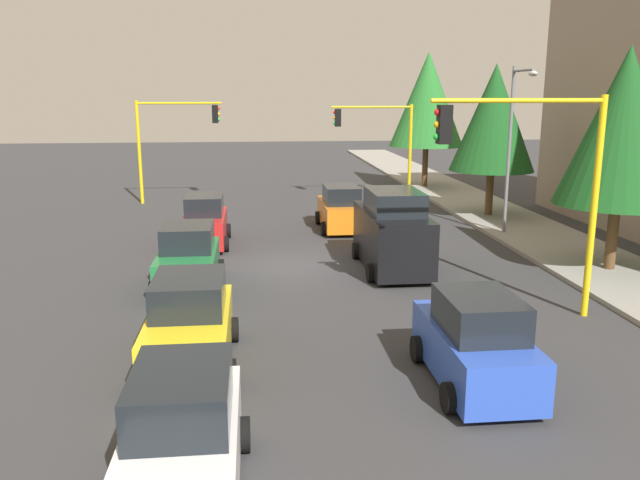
{
  "coord_description": "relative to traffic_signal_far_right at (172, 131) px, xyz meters",
  "views": [
    {
      "loc": [
        21.74,
        -1.42,
        5.92
      ],
      "look_at": [
        1.27,
        0.75,
        1.2
      ],
      "focal_mm": 35.96,
      "sensor_mm": 36.0,
      "label": 1
    }
  ],
  "objects": [
    {
      "name": "traffic_signal_far_right",
      "position": [
        0.0,
        0.0,
        0.0
      ],
      "size": [
        0.36,
        4.59,
        5.56
      ],
      "color": "yellow",
      "rests_on": "ground"
    },
    {
      "name": "traffic_signal_near_left",
      "position": [
        20.0,
        11.41,
        0.22
      ],
      "size": [
        0.36,
        4.59,
        5.89
      ],
      "color": "yellow",
      "rests_on": "ground"
    },
    {
      "name": "car_blue",
      "position": [
        23.78,
        8.75,
        -3.05
      ],
      "size": [
        3.84,
        1.97,
        1.98
      ],
      "color": "blue",
      "rests_on": "ground"
    },
    {
      "name": "car_white",
      "position": [
        27.06,
        3.14,
        -3.04
      ],
      "size": [
        4.01,
        1.96,
        1.98
      ],
      "color": "white",
      "rests_on": "ground"
    },
    {
      "name": "car_red",
      "position": [
        10.39,
        2.32,
        -3.05
      ],
      "size": [
        3.91,
        1.94,
        1.98
      ],
      "color": "red",
      "rests_on": "ground"
    },
    {
      "name": "traffic_signal_far_left",
      "position": [
        0.0,
        11.32,
        -0.15
      ],
      "size": [
        0.36,
        4.59,
        5.34
      ],
      "color": "yellow",
      "rests_on": "ground"
    },
    {
      "name": "tree_roadside_far",
      "position": [
        -4.0,
        15.18,
        1.61
      ],
      "size": [
        4.61,
        4.61,
        8.44
      ],
      "color": "brown",
      "rests_on": "ground"
    },
    {
      "name": "car_orange",
      "position": [
        8.02,
        8.12,
        -3.04
      ],
      "size": [
        4.01,
        1.99,
        1.98
      ],
      "color": "orange",
      "rests_on": "ground"
    },
    {
      "name": "car_yellow",
      "position": [
        22.09,
        2.8,
        -3.04
      ],
      "size": [
        4.08,
        2.07,
        1.98
      ],
      "color": "yellow",
      "rests_on": "ground"
    },
    {
      "name": "ground_plane",
      "position": [
        14.0,
        5.68,
        -3.94
      ],
      "size": [
        120.0,
        120.0,
        0.0
      ],
      "primitive_type": "plane",
      "color": "#353538"
    },
    {
      "name": "car_green",
      "position": [
        16.28,
        2.22,
        -3.04
      ],
      "size": [
        3.79,
        2.05,
        1.98
      ],
      "color": "#1E7238",
      "rests_on": "ground"
    },
    {
      "name": "lane_arrow_near",
      "position": [
        25.51,
        2.68,
        -3.94
      ],
      "size": [
        2.4,
        1.1,
        1.1
      ],
      "color": "silver",
      "rests_on": "ground"
    },
    {
      "name": "street_lamp_curbside",
      "position": [
        10.39,
        14.88,
        0.41
      ],
      "size": [
        2.15,
        0.28,
        7.0
      ],
      "color": "slate",
      "rests_on": "ground"
    },
    {
      "name": "tree_roadside_mid",
      "position": [
        6.0,
        15.68,
        0.84
      ],
      "size": [
        4.0,
        4.0,
        7.3
      ],
      "color": "brown",
      "rests_on": "ground"
    },
    {
      "name": "tree_roadside_near",
      "position": [
        16.0,
        16.18,
        0.93
      ],
      "size": [
        4.07,
        4.07,
        7.43
      ],
      "color": "brown",
      "rests_on": "ground"
    },
    {
      "name": "sidewalk_kerb",
      "position": [
        9.0,
        16.18,
        -3.87
      ],
      "size": [
        80.0,
        4.0,
        0.15
      ],
      "primitive_type": "cube",
      "color": "gray",
      "rests_on": "ground"
    },
    {
      "name": "delivery_van_black",
      "position": [
        14.79,
        8.96,
        -2.66
      ],
      "size": [
        4.8,
        2.22,
        2.77
      ],
      "color": "black",
      "rests_on": "ground"
    }
  ]
}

